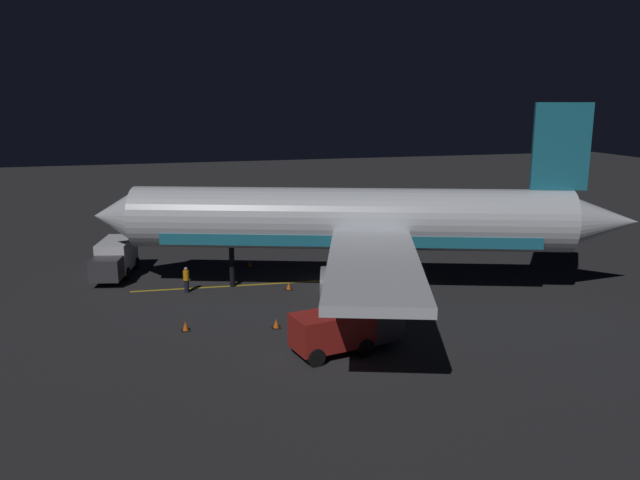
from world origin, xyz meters
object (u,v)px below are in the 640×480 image
at_px(airliner, 358,222).
at_px(catering_truck, 343,330).
at_px(traffic_cone_under_wing, 289,286).
at_px(traffic_cone_far, 250,264).
at_px(baggage_truck, 115,259).
at_px(traffic_cone_near_right, 186,326).
at_px(traffic_cone_near_left, 276,324).
at_px(ground_crew_worker, 186,280).

distance_m(airliner, catering_truck, 11.77).
bearing_deg(traffic_cone_under_wing, traffic_cone_far, 12.94).
bearing_deg(baggage_truck, traffic_cone_under_wing, -120.14).
relative_size(airliner, catering_truck, 5.83).
relative_size(airliner, traffic_cone_near_right, 64.42).
height_order(baggage_truck, catering_truck, baggage_truck).
xyz_separation_m(catering_truck, traffic_cone_near_left, (4.33, 2.60, -0.90)).
distance_m(traffic_cone_near_left, traffic_cone_far, 13.72).
bearing_deg(traffic_cone_near_right, airliner, -66.65).
bearing_deg(baggage_truck, traffic_cone_near_right, -162.31).
height_order(catering_truck, traffic_cone_far, catering_truck).
height_order(ground_crew_worker, traffic_cone_under_wing, ground_crew_worker).
distance_m(traffic_cone_under_wing, traffic_cone_far, 6.83).
height_order(catering_truck, traffic_cone_under_wing, catering_truck).
bearing_deg(baggage_truck, airliner, -115.49).
bearing_deg(catering_truck, baggage_truck, 32.87).
xyz_separation_m(airliner, ground_crew_worker, (2.23, 11.24, -3.76)).
bearing_deg(traffic_cone_near_right, traffic_cone_far, -24.35).
xyz_separation_m(catering_truck, traffic_cone_far, (18.03, 1.79, -0.90)).
bearing_deg(traffic_cone_under_wing, catering_truck, -178.68).
height_order(traffic_cone_under_wing, traffic_cone_far, same).
distance_m(catering_truck, traffic_cone_far, 18.15).
relative_size(airliner, baggage_truck, 5.60).
bearing_deg(traffic_cone_far, traffic_cone_under_wing, -167.06).
xyz_separation_m(baggage_truck, traffic_cone_far, (0.07, -9.82, -1.07)).
xyz_separation_m(traffic_cone_near_left, traffic_cone_near_right, (0.94, 4.96, 0.00)).
height_order(traffic_cone_near_left, traffic_cone_under_wing, same).
relative_size(ground_crew_worker, traffic_cone_far, 3.16).
bearing_deg(ground_crew_worker, traffic_cone_near_left, -152.26).
relative_size(catering_truck, traffic_cone_far, 11.06).
relative_size(airliner, traffic_cone_near_left, 64.42).
distance_m(airliner, traffic_cone_far, 10.71).
bearing_deg(traffic_cone_near_left, traffic_cone_under_wing, -18.38).
distance_m(airliner, traffic_cone_near_right, 13.63).
height_order(ground_crew_worker, traffic_cone_near_right, ground_crew_worker).
xyz_separation_m(traffic_cone_near_left, traffic_cone_far, (13.70, -0.81, 0.00)).
relative_size(baggage_truck, traffic_cone_far, 11.49).
xyz_separation_m(traffic_cone_under_wing, traffic_cone_far, (6.66, 1.53, 0.00)).
bearing_deg(traffic_cone_under_wing, baggage_truck, 59.86).
distance_m(airliner, traffic_cone_under_wing, 6.40).
bearing_deg(ground_crew_worker, traffic_cone_far, -43.66).
height_order(airliner, ground_crew_worker, airliner).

